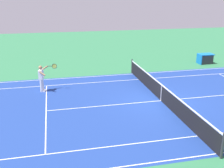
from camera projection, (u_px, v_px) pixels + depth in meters
The scene contains 6 objects.
ground_plane at pixel (161, 101), 15.43m from camera, with size 60.00×60.00×0.00m, color #2D7247.
court_slab at pixel (161, 101), 15.43m from camera, with size 24.20×11.40×0.00m, color navy.
court_line_markings at pixel (161, 101), 15.43m from camera, with size 23.85×11.05×0.01m.
tennis_net at pixel (161, 93), 15.28m from camera, with size 0.10×11.70×1.08m.
tennis_player_near at pixel (42, 77), 16.64m from camera, with size 1.16×0.75×1.70m.
equipment_cart_tarped at pixel (205, 59), 23.42m from camera, with size 1.25×0.84×0.85m.
Camera 1 is at (5.86, 13.35, 5.86)m, focal length 43.34 mm.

